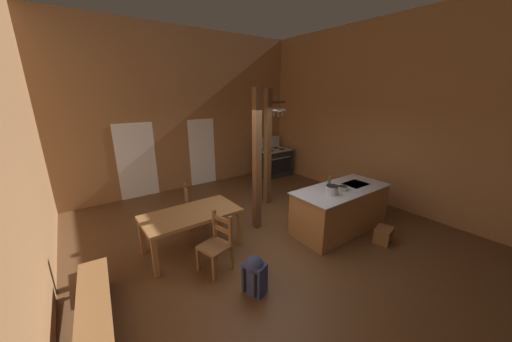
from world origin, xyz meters
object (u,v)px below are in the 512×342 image
kitchen_island (340,209)px  ladderback_chair_near_window (217,244)px  stockpot_on_counter (332,190)px  mixing_bowl_on_counter (343,188)px  backpack (255,274)px  bench_along_left_wall (95,306)px  stove_range (273,162)px  bottle_tall_on_counter (329,183)px  dining_table (191,217)px  step_stool (384,234)px  ladderback_chair_by_post (194,207)px

kitchen_island → ladderback_chair_near_window: ladderback_chair_near_window is taller
ladderback_chair_near_window → stockpot_on_counter: bearing=-10.6°
mixing_bowl_on_counter → backpack: bearing=-170.7°
backpack → bench_along_left_wall: bearing=160.8°
stove_range → bottle_tall_on_counter: stove_range is taller
bench_along_left_wall → backpack: 2.05m
dining_table → mixing_bowl_on_counter: mixing_bowl_on_counter is taller
stove_range → step_stool: bearing=-102.5°
kitchen_island → backpack: bearing=-169.6°
step_stool → bench_along_left_wall: (-4.75, 1.05, 0.13)m
bottle_tall_on_counter → ladderback_chair_near_window: bearing=175.8°
stove_range → kitchen_island: bearing=-108.9°
step_stool → bottle_tall_on_counter: bearing=116.2°
stove_range → stockpot_on_counter: (-1.73, -3.89, 0.53)m
mixing_bowl_on_counter → bench_along_left_wall: bearing=176.5°
step_stool → ladderback_chair_near_window: ladderback_chair_near_window is taller
bench_along_left_wall → ladderback_chair_by_post: bearing=40.1°
ladderback_chair_near_window → backpack: size_ratio=1.59×
ladderback_chair_near_window → bottle_tall_on_counter: 2.58m
backpack → bottle_tall_on_counter: (2.33, 0.63, 0.72)m
kitchen_island → bottle_tall_on_counter: bottle_tall_on_counter is taller
kitchen_island → bench_along_left_wall: (-4.48, 0.20, -0.15)m
stockpot_on_counter → step_stool: bearing=-47.2°
dining_table → bench_along_left_wall: bearing=-151.1°
kitchen_island → backpack: size_ratio=3.63×
kitchen_island → dining_table: bearing=158.5°
mixing_bowl_on_counter → stove_range: bearing=70.5°
ladderback_chair_by_post → stove_range: bearing=26.7°
ladderback_chair_near_window → bench_along_left_wall: ladderback_chair_near_window is taller
ladderback_chair_by_post → bottle_tall_on_counter: (2.24, -1.75, 0.58)m
kitchen_island → ladderback_chair_by_post: bearing=142.2°
stockpot_on_counter → mixing_bowl_on_counter: stockpot_on_counter is taller
bench_along_left_wall → backpack: bearing=-19.2°
bottle_tall_on_counter → kitchen_island: bearing=-35.4°
stove_range → ladderback_chair_near_window: size_ratio=1.39×
kitchen_island → step_stool: kitchen_island is taller
step_stool → mixing_bowl_on_counter: 1.16m
backpack → stockpot_on_counter: bearing=10.2°
ladderback_chair_by_post → bottle_tall_on_counter: size_ratio=3.50×
dining_table → bottle_tall_on_counter: bottle_tall_on_counter is taller
step_stool → dining_table: size_ratio=0.24×
dining_table → bottle_tall_on_counter: 2.80m
bottle_tall_on_counter → bench_along_left_wall: bearing=179.4°
ladderback_chair_near_window → ladderback_chair_by_post: bearing=80.3°
ladderback_chair_near_window → bottle_tall_on_counter: size_ratio=3.50×
bottle_tall_on_counter → ladderback_chair_by_post: bearing=142.0°
ladderback_chair_by_post → dining_table: bearing=-115.1°
dining_table → backpack: size_ratio=2.87×
bottle_tall_on_counter → mixing_bowl_on_counter: bearing=-55.3°
ladderback_chair_near_window → ladderback_chair_by_post: 1.59m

